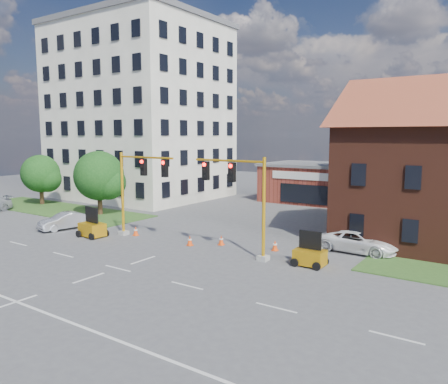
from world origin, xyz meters
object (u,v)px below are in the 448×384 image
(trailer_west, at_px, (92,228))
(signal_mast_east, at_px, (240,194))
(signal_mast_west, at_px, (138,185))
(pickup_white, at_px, (359,242))
(trailer_east, at_px, (310,256))

(trailer_west, bearing_deg, signal_mast_east, 14.30)
(signal_mast_west, xyz_separation_m, signal_mast_east, (8.71, 0.00, 0.00))
(signal_mast_east, xyz_separation_m, pickup_white, (5.76, 5.11, -3.23))
(pickup_white, bearing_deg, signal_mast_east, 132.87)
(signal_mast_west, xyz_separation_m, pickup_white, (14.47, 5.11, -3.23))
(signal_mast_west, distance_m, pickup_white, 15.68)
(trailer_east, relative_size, pickup_white, 0.39)
(trailer_east, bearing_deg, signal_mast_west, -177.48)
(signal_mast_east, relative_size, trailer_west, 2.91)
(trailer_west, height_order, pickup_white, trailer_west)
(trailer_west, relative_size, pickup_white, 0.43)
(signal_mast_east, bearing_deg, trailer_west, -171.43)
(signal_mast_west, distance_m, trailer_east, 13.52)
(signal_mast_west, relative_size, trailer_east, 3.18)
(signal_mast_east, bearing_deg, pickup_white, 41.58)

